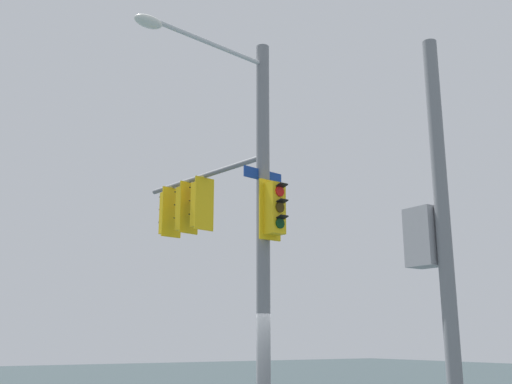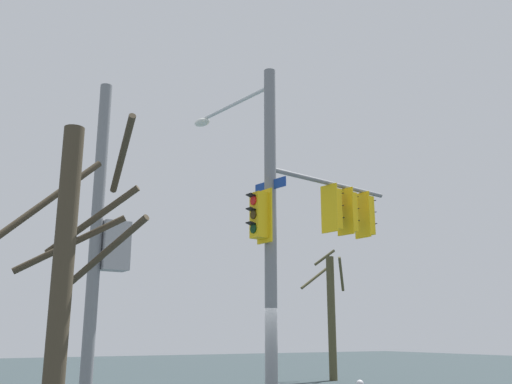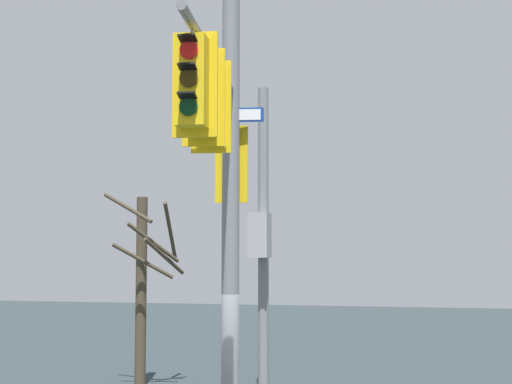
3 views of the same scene
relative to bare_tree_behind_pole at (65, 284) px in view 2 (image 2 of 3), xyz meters
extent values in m
cylinder|color=slate|center=(5.48, 3.95, 1.74)|extent=(0.29, 0.29, 8.53)
cylinder|color=silver|center=(5.22, 5.45, 5.56)|extent=(0.63, 3.01, 0.10)
ellipsoid|color=silver|center=(4.95, 6.95, 5.48)|extent=(0.46, 0.65, 0.20)
cylinder|color=slate|center=(7.62, 4.33, 3.35)|extent=(4.30, 0.88, 0.12)
cube|color=yellow|center=(7.71, 4.35, 2.65)|extent=(0.36, 0.41, 1.10)
cube|color=yellow|center=(7.55, 4.32, 2.65)|extent=(0.14, 0.56, 1.30)
cylinder|color=red|center=(7.88, 4.38, 2.99)|extent=(0.07, 0.22, 0.22)
cube|color=black|center=(7.95, 4.39, 3.11)|extent=(0.20, 0.24, 0.06)
cylinder|color=#352504|center=(7.88, 4.38, 2.65)|extent=(0.07, 0.22, 0.22)
cube|color=black|center=(7.95, 4.39, 2.77)|extent=(0.20, 0.24, 0.06)
cylinder|color=black|center=(7.88, 4.38, 2.31)|extent=(0.07, 0.22, 0.22)
cube|color=black|center=(7.95, 4.39, 2.43)|extent=(0.20, 0.24, 0.06)
cylinder|color=slate|center=(7.71, 4.35, 3.28)|extent=(0.04, 0.04, 0.15)
cube|color=yellow|center=(8.34, 4.46, 2.65)|extent=(0.37, 0.41, 1.10)
cube|color=yellow|center=(8.18, 4.42, 2.65)|extent=(0.16, 0.56, 1.30)
cylinder|color=red|center=(8.50, 4.49, 2.99)|extent=(0.08, 0.22, 0.22)
cube|color=black|center=(8.58, 4.51, 3.11)|extent=(0.20, 0.24, 0.06)
cylinder|color=#352504|center=(8.50, 4.49, 2.65)|extent=(0.08, 0.22, 0.22)
cube|color=black|center=(8.58, 4.51, 2.77)|extent=(0.20, 0.24, 0.06)
cylinder|color=black|center=(8.50, 4.49, 2.31)|extent=(0.08, 0.22, 0.22)
cube|color=black|center=(8.58, 4.51, 2.43)|extent=(0.20, 0.24, 0.06)
cylinder|color=slate|center=(8.34, 4.46, 3.28)|extent=(0.04, 0.04, 0.15)
cube|color=yellow|center=(9.07, 4.59, 2.65)|extent=(0.34, 0.39, 1.10)
cube|color=yellow|center=(8.90, 4.57, 2.65)|extent=(0.11, 0.56, 1.30)
cylinder|color=red|center=(9.23, 4.61, 2.99)|extent=(0.06, 0.22, 0.22)
cube|color=black|center=(9.31, 4.62, 3.11)|extent=(0.19, 0.23, 0.06)
cylinder|color=#352504|center=(9.23, 4.61, 2.65)|extent=(0.06, 0.22, 0.22)
cube|color=black|center=(9.31, 4.62, 2.77)|extent=(0.19, 0.23, 0.06)
cylinder|color=black|center=(9.23, 4.61, 2.31)|extent=(0.06, 0.22, 0.22)
cube|color=black|center=(9.31, 4.62, 2.43)|extent=(0.19, 0.23, 0.06)
cylinder|color=slate|center=(9.07, 4.59, 3.28)|extent=(0.04, 0.04, 0.15)
cube|color=yellow|center=(5.12, 3.89, 2.13)|extent=(0.34, 0.39, 1.10)
cube|color=yellow|center=(5.29, 3.91, 2.13)|extent=(0.10, 0.56, 1.30)
cylinder|color=red|center=(4.96, 3.87, 2.47)|extent=(0.05, 0.22, 0.22)
cube|color=black|center=(4.88, 3.86, 2.59)|extent=(0.18, 0.23, 0.06)
cylinder|color=#352504|center=(4.96, 3.87, 2.13)|extent=(0.05, 0.22, 0.22)
cube|color=black|center=(4.88, 3.86, 2.25)|extent=(0.18, 0.23, 0.06)
cylinder|color=black|center=(4.96, 3.87, 1.79)|extent=(0.05, 0.22, 0.22)
cube|color=black|center=(4.88, 3.86, 1.91)|extent=(0.18, 0.23, 0.06)
cube|color=navy|center=(5.48, 3.95, 2.93)|extent=(0.23, 1.09, 0.24)
cube|color=white|center=(5.50, 3.96, 2.93)|extent=(0.19, 0.98, 0.18)
cylinder|color=slate|center=(1.18, 3.36, 0.91)|extent=(0.24, 0.24, 6.89)
cube|color=#99999E|center=(1.56, 3.38, 1.06)|extent=(0.54, 0.44, 0.96)
sphere|color=#B2B2B7|center=(8.80, 4.87, -1.90)|extent=(0.20, 0.20, 0.20)
cylinder|color=#423829|center=(-0.06, -0.08, -0.22)|extent=(0.27, 0.27, 4.61)
cylinder|color=#423829|center=(-0.20, 0.62, 1.21)|extent=(1.49, 0.37, 1.42)
cylinder|color=#423829|center=(0.15, 0.61, 0.62)|extent=(1.45, 0.53, 0.89)
cylinder|color=#423829|center=(0.38, 0.42, 0.94)|extent=(1.09, 0.99, 0.96)
cylinder|color=#423829|center=(0.58, 0.24, 0.50)|extent=(0.75, 1.36, 0.87)
cylinder|color=#423829|center=(0.59, -0.16, 1.78)|extent=(0.26, 1.35, 0.77)
cylinder|color=#45422A|center=(13.89, 12.69, 0.11)|extent=(0.34, 0.34, 5.27)
cylinder|color=#45422A|center=(13.97, 13.18, 2.76)|extent=(1.06, 0.30, 0.79)
cylinder|color=#45422A|center=(14.23, 12.35, 1.95)|extent=(0.84, 0.84, 1.43)
cylinder|color=#45422A|center=(13.77, 13.59, 1.92)|extent=(1.88, 0.37, 1.22)
camera|label=1|loc=(-5.10, 10.77, -0.55)|focal=42.06mm
camera|label=2|loc=(-1.52, -7.53, -0.61)|focal=39.76mm
camera|label=3|loc=(17.61, 7.76, 0.52)|focal=54.31mm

